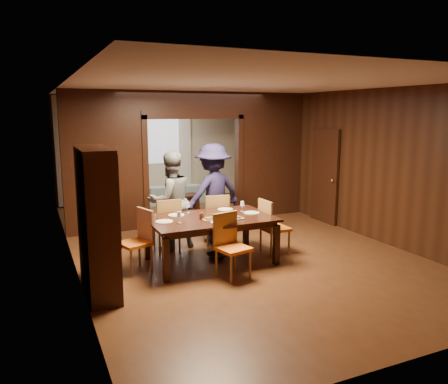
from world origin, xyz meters
name	(u,v)px	position (x,y,z in m)	size (l,w,h in m)	color
floor	(223,241)	(0.00, 0.00, 0.00)	(9.00, 9.00, 0.00)	#4F2C16
ceiling	(223,87)	(0.00, 0.00, 2.90)	(5.50, 9.00, 0.02)	silver
room_walls	(190,155)	(0.00, 1.89, 1.51)	(5.52, 9.01, 2.90)	black
person_purple	(106,228)	(-2.34, -0.92, 0.76)	(0.55, 0.36, 1.52)	#4C1F5C
person_grey	(171,201)	(-1.03, 0.02, 0.89)	(0.86, 0.67, 1.78)	slate
person_navy	(213,193)	(-0.16, 0.13, 0.94)	(1.21, 0.70, 1.88)	#1C183C
sofa	(173,194)	(0.20, 3.85, 0.26)	(1.80, 0.70, 0.53)	#94B4C2
serving_bowl	(216,213)	(-0.51, -0.85, 0.80)	(0.33, 0.33, 0.08)	black
dining_table	(211,240)	(-0.66, -0.96, 0.38)	(2.02, 1.26, 0.76)	black
coffee_table	(183,203)	(0.17, 2.90, 0.20)	(0.80, 0.50, 0.40)	black
chair_left	(135,241)	(-1.90, -0.89, 0.48)	(0.44, 0.44, 0.97)	#CC5A13
chair_right	(275,227)	(0.54, -1.01, 0.48)	(0.44, 0.44, 0.97)	#C45D12
chair_far_l	(166,225)	(-1.16, -0.11, 0.48)	(0.44, 0.44, 0.97)	orange
chair_far_r	(215,219)	(-0.21, -0.07, 0.48)	(0.44, 0.44, 0.97)	orange
chair_near	(233,246)	(-0.62, -1.75, 0.48)	(0.44, 0.44, 0.97)	orange
hutch	(97,222)	(-2.53, -1.50, 1.00)	(0.40, 1.20, 2.00)	black
door_right	(325,176)	(2.70, 0.50, 1.05)	(0.06, 0.90, 2.10)	black
window_far	(158,140)	(0.00, 4.44, 1.70)	(1.20, 0.03, 1.30)	silver
curtain_left	(132,157)	(-0.75, 4.40, 1.25)	(0.35, 0.06, 2.40)	white
curtain_right	(185,155)	(0.75, 4.40, 1.25)	(0.35, 0.06, 2.40)	white
plate_left	(164,222)	(-1.44, -0.95, 0.77)	(0.27, 0.27, 0.01)	white
plate_far_l	(176,215)	(-1.13, -0.61, 0.77)	(0.27, 0.27, 0.01)	white
plate_far_r	(225,209)	(-0.21, -0.54, 0.77)	(0.27, 0.27, 0.01)	white
plate_right	(251,213)	(0.09, -0.97, 0.77)	(0.27, 0.27, 0.01)	silver
plate_near	(219,222)	(-0.67, -1.34, 0.77)	(0.27, 0.27, 0.01)	white
platter_a	(211,218)	(-0.70, -1.10, 0.78)	(0.30, 0.20, 0.04)	gray
platter_b	(234,218)	(-0.36, -1.21, 0.78)	(0.30, 0.20, 0.04)	gray
wineglass_left	(179,217)	(-1.25, -1.11, 0.85)	(0.08, 0.08, 0.18)	white
wineglass_far	(188,208)	(-0.90, -0.51, 0.85)	(0.08, 0.08, 0.18)	white
wineglass_right	(242,206)	(0.00, -0.79, 0.85)	(0.08, 0.08, 0.18)	silver
tumbler	(224,217)	(-0.58, -1.32, 0.83)	(0.07, 0.07, 0.14)	silver
condiment_jar	(202,216)	(-0.83, -1.02, 0.82)	(0.08, 0.08, 0.11)	#4E2312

